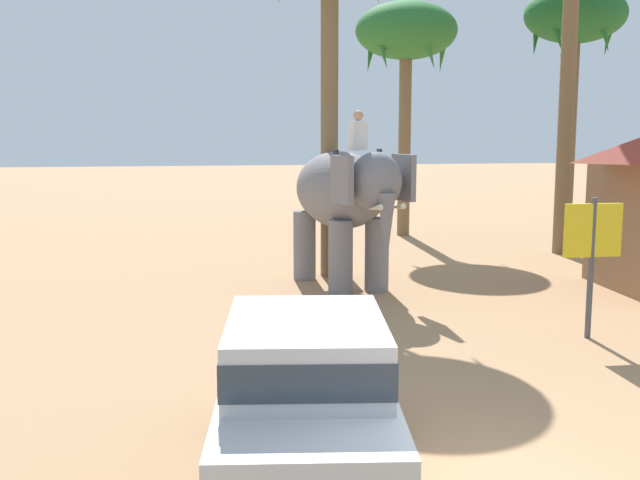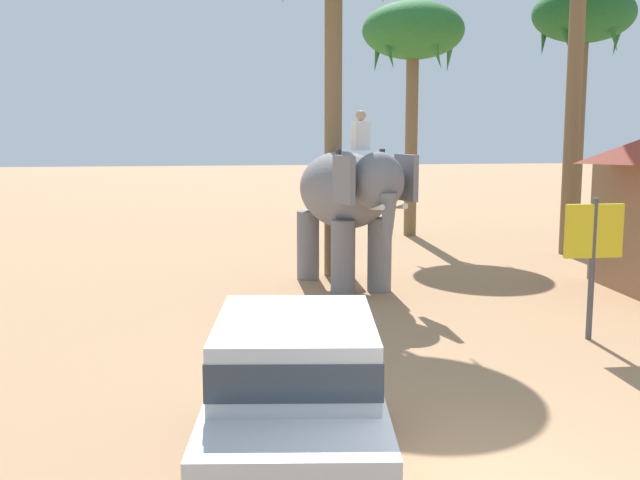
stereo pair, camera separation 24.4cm
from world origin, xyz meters
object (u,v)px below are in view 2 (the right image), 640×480
(palm_tree_leaning_seaward, at_px, (413,36))
(signboard_yellow, at_px, (593,241))
(car_sedan_foreground, at_px, (296,390))
(palm_tree_far_back, at_px, (583,21))
(elephant_with_mahout, at_px, (348,198))

(palm_tree_leaning_seaward, distance_m, signboard_yellow, 13.24)
(palm_tree_leaning_seaward, relative_size, signboard_yellow, 3.08)
(signboard_yellow, bearing_deg, car_sedan_foreground, -140.05)
(car_sedan_foreground, distance_m, palm_tree_far_back, 20.59)
(palm_tree_leaning_seaward, bearing_deg, signboard_yellow, -89.75)
(signboard_yellow, bearing_deg, palm_tree_far_back, 66.01)
(elephant_with_mahout, distance_m, palm_tree_far_back, 12.33)
(elephant_with_mahout, relative_size, signboard_yellow, 1.67)
(elephant_with_mahout, height_order, signboard_yellow, elephant_with_mahout)
(palm_tree_far_back, height_order, signboard_yellow, palm_tree_far_back)
(signboard_yellow, bearing_deg, palm_tree_leaning_seaward, 90.25)
(car_sedan_foreground, height_order, palm_tree_far_back, palm_tree_far_back)
(elephant_with_mahout, bearing_deg, palm_tree_far_back, 39.86)
(car_sedan_foreground, xyz_separation_m, signboard_yellow, (5.42, 4.54, 0.76))
(car_sedan_foreground, bearing_deg, palm_tree_leaning_seaward, 72.43)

